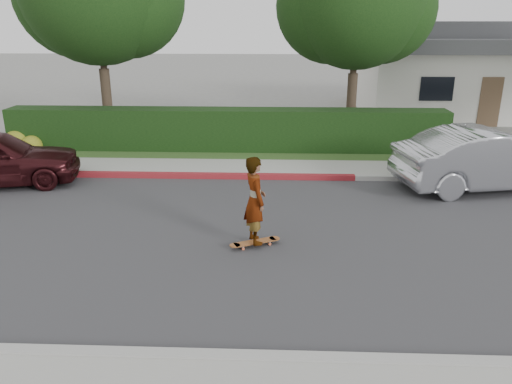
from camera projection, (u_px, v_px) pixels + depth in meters
ground at (335, 239)px, 10.50m from camera, size 120.00×120.00×0.00m
road at (335, 238)px, 10.50m from camera, size 60.00×8.00×0.01m
curb_near at (370, 362)px, 6.61m from camera, size 60.00×0.20×0.15m
curb_far at (320, 177)px, 14.35m from camera, size 60.00×0.20×0.15m
curb_red_section at (148, 175)px, 14.54m from camera, size 12.00×0.21×0.15m
sidewalk_far at (317, 169)px, 15.20m from camera, size 60.00×1.60×0.12m
planting_strip at (314, 156)px, 16.72m from camera, size 60.00×1.60×0.10m
hedge at (226, 131)px, 17.17m from camera, size 15.00×1.00×1.50m
flowering_shrub at (22, 144)px, 17.13m from camera, size 1.40×1.00×0.90m
tree_center at (356, 4)px, 17.52m from camera, size 5.66×4.84×7.44m
house at (465, 68)px, 24.62m from camera, size 10.60×8.60×4.30m
skateboard at (255, 242)px, 10.11m from camera, size 1.07×0.65×0.10m
skateboarder at (255, 200)px, 9.82m from camera, size 0.62×0.76×1.78m
car_silver at (490, 159)px, 13.37m from camera, size 5.27×2.72×1.65m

